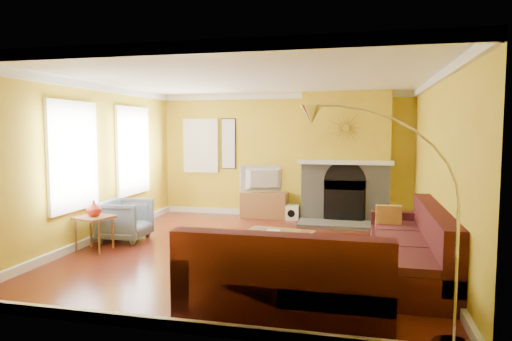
% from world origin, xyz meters
% --- Properties ---
extents(floor, '(5.50, 6.00, 0.02)m').
position_xyz_m(floor, '(0.00, 0.00, -0.01)').
color(floor, maroon).
rests_on(floor, ground).
extents(ceiling, '(5.50, 6.00, 0.02)m').
position_xyz_m(ceiling, '(0.00, 0.00, 2.71)').
color(ceiling, white).
rests_on(ceiling, ground).
extents(wall_back, '(5.50, 0.02, 2.70)m').
position_xyz_m(wall_back, '(0.00, 3.01, 1.35)').
color(wall_back, gold).
rests_on(wall_back, ground).
extents(wall_front, '(5.50, 0.02, 2.70)m').
position_xyz_m(wall_front, '(0.00, -3.01, 1.35)').
color(wall_front, gold).
rests_on(wall_front, ground).
extents(wall_left, '(0.02, 6.00, 2.70)m').
position_xyz_m(wall_left, '(-2.76, 0.00, 1.35)').
color(wall_left, gold).
rests_on(wall_left, ground).
extents(wall_right, '(0.02, 6.00, 2.70)m').
position_xyz_m(wall_right, '(2.76, 0.00, 1.35)').
color(wall_right, gold).
rests_on(wall_right, ground).
extents(baseboard, '(5.50, 6.00, 0.12)m').
position_xyz_m(baseboard, '(0.00, 0.00, 0.06)').
color(baseboard, white).
rests_on(baseboard, floor).
extents(crown_molding, '(5.50, 6.00, 0.12)m').
position_xyz_m(crown_molding, '(0.00, 0.00, 2.64)').
color(crown_molding, white).
rests_on(crown_molding, ceiling).
extents(window_left_near, '(0.06, 1.22, 1.72)m').
position_xyz_m(window_left_near, '(-2.72, 1.30, 1.50)').
color(window_left_near, white).
rests_on(window_left_near, wall_left).
extents(window_left_far, '(0.06, 1.22, 1.72)m').
position_xyz_m(window_left_far, '(-2.72, -0.60, 1.50)').
color(window_left_far, white).
rests_on(window_left_far, wall_left).
extents(window_back, '(0.82, 0.06, 1.22)m').
position_xyz_m(window_back, '(-1.90, 2.96, 1.55)').
color(window_back, white).
rests_on(window_back, wall_back).
extents(wall_art, '(0.34, 0.04, 1.14)m').
position_xyz_m(wall_art, '(-1.25, 2.97, 1.60)').
color(wall_art, white).
rests_on(wall_art, wall_back).
extents(fireplace, '(1.80, 0.40, 2.70)m').
position_xyz_m(fireplace, '(1.35, 2.80, 1.35)').
color(fireplace, gray).
rests_on(fireplace, floor).
extents(mantel, '(1.92, 0.22, 0.08)m').
position_xyz_m(mantel, '(1.35, 2.56, 1.25)').
color(mantel, white).
rests_on(mantel, fireplace).
extents(hearth, '(1.80, 0.70, 0.06)m').
position_xyz_m(hearth, '(1.35, 2.25, 0.03)').
color(hearth, gray).
rests_on(hearth, floor).
extents(sunburst, '(0.70, 0.04, 0.70)m').
position_xyz_m(sunburst, '(1.35, 2.57, 1.95)').
color(sunburst, olive).
rests_on(sunburst, fireplace).
extents(rug, '(2.40, 1.80, 0.02)m').
position_xyz_m(rug, '(0.60, -0.27, 0.01)').
color(rug, beige).
rests_on(rug, floor).
extents(sectional_sofa, '(2.92, 3.43, 0.90)m').
position_xyz_m(sectional_sofa, '(1.29, -0.98, 0.45)').
color(sectional_sofa, '#4B181B').
rests_on(sectional_sofa, floor).
extents(coffee_table, '(1.12, 1.12, 0.40)m').
position_xyz_m(coffee_table, '(0.47, -0.46, 0.20)').
color(coffee_table, white).
rests_on(coffee_table, floor).
extents(media_console, '(1.00, 0.45, 0.55)m').
position_xyz_m(media_console, '(-0.38, 2.77, 0.28)').
color(media_console, '#8F5D34').
rests_on(media_console, floor).
extents(tv, '(0.99, 0.54, 0.59)m').
position_xyz_m(tv, '(-0.38, 2.77, 0.84)').
color(tv, black).
rests_on(tv, media_console).
extents(subwoofer, '(0.30, 0.30, 0.30)m').
position_xyz_m(subwoofer, '(0.25, 2.70, 0.15)').
color(subwoofer, white).
rests_on(subwoofer, floor).
extents(armchair, '(0.81, 0.79, 0.71)m').
position_xyz_m(armchair, '(-2.29, 0.19, 0.35)').
color(armchair, slate).
rests_on(armchair, floor).
extents(side_table, '(0.61, 0.61, 0.55)m').
position_xyz_m(side_table, '(-2.41, -0.54, 0.28)').
color(side_table, '#8F5D34').
rests_on(side_table, floor).
extents(vase, '(0.30, 0.30, 0.25)m').
position_xyz_m(vase, '(-2.41, -0.54, 0.67)').
color(vase, red).
rests_on(vase, side_table).
extents(book, '(0.20, 0.27, 0.03)m').
position_xyz_m(book, '(0.32, -0.36, 0.41)').
color(book, white).
rests_on(book, coffee_table).
extents(arc_lamp, '(1.35, 0.36, 2.12)m').
position_xyz_m(arc_lamp, '(1.93, -2.78, 1.06)').
color(arc_lamp, silver).
rests_on(arc_lamp, floor).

